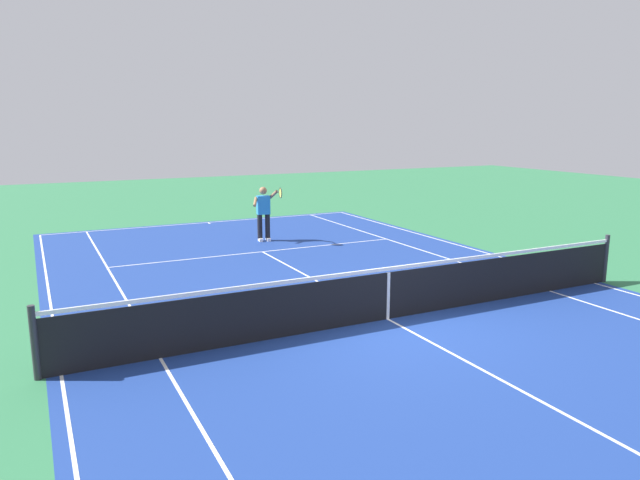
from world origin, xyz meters
TOP-DOWN VIEW (x-y plane):
  - ground_plane at (0.00, 0.00)m, footprint 60.00×60.00m
  - court_slab at (0.00, 0.00)m, footprint 24.20×11.40m
  - court_line_markings at (0.00, 0.00)m, footprint 23.85×11.05m
  - tennis_net at (0.00, 0.00)m, footprint 0.10×11.70m
  - tennis_player_near at (7.84, -0.63)m, footprint 1.12×0.77m
  - tennis_ball at (1.20, -3.96)m, footprint 0.07×0.07m

SIDE VIEW (x-z plane):
  - ground_plane at x=0.00m, z-range 0.00..0.00m
  - court_slab at x=0.00m, z-range 0.00..0.00m
  - court_line_markings at x=0.00m, z-range 0.00..0.01m
  - tennis_ball at x=1.20m, z-range 0.00..0.07m
  - tennis_net at x=0.00m, z-range -0.05..1.03m
  - tennis_player_near at x=7.84m, z-range 0.08..1.78m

